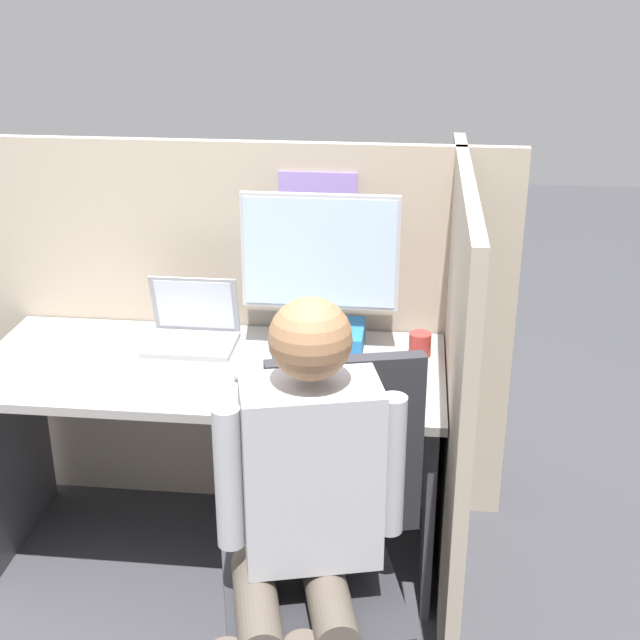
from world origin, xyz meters
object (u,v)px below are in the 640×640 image
object	(u,v)px
paper_box	(320,338)
person	(302,510)
monitor	(320,257)
carrot_toy	(274,387)
laptop	(192,332)
coffee_mug	(420,344)
stapler	(412,369)
office_chair	(325,546)

from	to	relation	value
paper_box	person	size ratio (longest dim) A/B	0.23
paper_box	monitor	world-z (taller)	monitor
carrot_toy	laptop	bearing A→B (deg)	134.87
monitor	coffee_mug	bearing A→B (deg)	-3.28
stapler	monitor	bearing A→B (deg)	150.39
monitor	stapler	world-z (taller)	monitor
person	coffee_mug	distance (m)	0.98
laptop	paper_box	bearing A→B (deg)	1.62
monitor	paper_box	bearing A→B (deg)	-90.00
paper_box	office_chair	world-z (taller)	office_chair
laptop	coffee_mug	xyz separation A→B (m)	(0.79, -0.00, -0.01)
paper_box	stapler	distance (m)	0.36
stapler	coffee_mug	bearing A→B (deg)	81.01
laptop	office_chair	size ratio (longest dim) A/B	0.30
paper_box	coffee_mug	world-z (taller)	same
monitor	person	world-z (taller)	monitor
laptop	person	distance (m)	1.07
paper_box	office_chair	bearing A→B (deg)	-82.73
office_chair	person	world-z (taller)	person
paper_box	office_chair	xyz separation A→B (m)	(0.10, -0.79, -0.27)
office_chair	coffee_mug	size ratio (longest dim) A/B	12.59
paper_box	carrot_toy	world-z (taller)	paper_box
laptop	office_chair	bearing A→B (deg)	-54.99
office_chair	carrot_toy	bearing A→B (deg)	115.10
office_chair	monitor	bearing A→B (deg)	97.25
carrot_toy	office_chair	xyz separation A→B (m)	(0.20, -0.44, -0.25)
laptop	office_chair	xyz separation A→B (m)	(0.55, -0.78, -0.28)
paper_box	carrot_toy	distance (m)	0.37
stapler	office_chair	size ratio (longest dim) A/B	0.14
laptop	carrot_toy	size ratio (longest dim) A/B	2.03
paper_box	stapler	bearing A→B (deg)	-29.22
stapler	coffee_mug	xyz separation A→B (m)	(0.03, 0.16, 0.02)
office_chair	person	size ratio (longest dim) A/B	0.79
office_chair	paper_box	bearing A→B (deg)	97.27
person	carrot_toy	bearing A→B (deg)	105.30
stapler	carrot_toy	distance (m)	0.46
person	stapler	bearing A→B (deg)	71.67
person	coffee_mug	bearing A→B (deg)	73.22
monitor	laptop	xyz separation A→B (m)	(-0.45, -0.02, -0.28)
stapler	person	size ratio (longest dim) A/B	0.11
coffee_mug	paper_box	bearing A→B (deg)	177.19
carrot_toy	person	size ratio (longest dim) A/B	0.12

